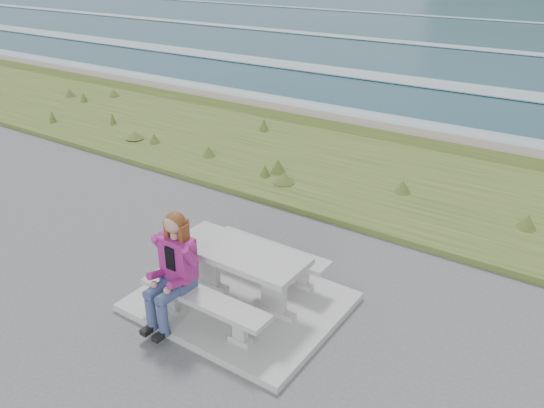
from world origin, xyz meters
name	(u,v)px	position (x,y,z in m)	size (l,w,h in m)	color
concrete_slab	(240,302)	(0.00, 0.00, 0.05)	(2.60, 2.10, 0.10)	#9C9C97
picnic_table	(239,261)	(0.00, 0.00, 0.68)	(1.80, 0.75, 0.75)	#9C9C97
bench_landward	(204,303)	(0.00, -0.70, 0.45)	(1.80, 0.35, 0.45)	#9C9C97
bench_seaward	(270,254)	(0.00, 0.70, 0.45)	(1.80, 0.35, 0.45)	#9C9C97
grass_verge	(389,183)	(0.00, 5.00, 0.00)	(160.00, 4.50, 0.22)	#31501E
shore_drop	(437,145)	(0.00, 7.90, 0.00)	(160.00, 0.80, 2.20)	#63594A
seated_woman	(171,285)	(-0.40, -0.84, 0.63)	(0.42, 0.74, 1.45)	navy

